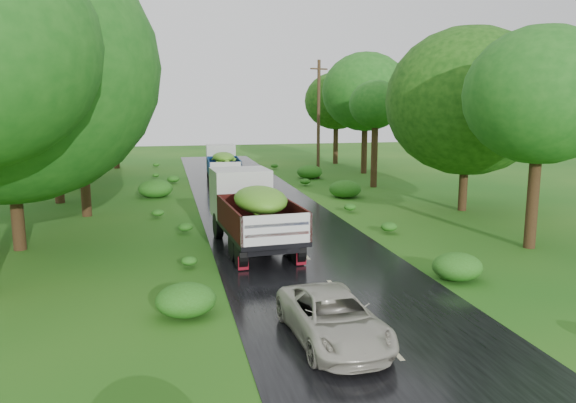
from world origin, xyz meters
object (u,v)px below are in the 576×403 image
object	(u,v)px
truck_near	(251,207)
car	(333,318)
truck_far	(222,162)
utility_pole	(319,118)

from	to	relation	value
truck_near	car	size ratio (longest dim) A/B	1.67
truck_near	truck_far	world-z (taller)	truck_near
truck_near	utility_pole	distance (m)	19.77
utility_pole	truck_near	bearing A→B (deg)	-135.62
truck_far	utility_pole	size ratio (longest dim) A/B	0.71
truck_near	utility_pole	xyz separation A→B (m)	(7.64, 18.03, 2.73)
truck_near	truck_far	xyz separation A→B (m)	(0.71, 17.57, -0.18)
truck_far	truck_near	bearing A→B (deg)	-90.10
utility_pole	car	bearing A→B (deg)	-127.46
truck_far	car	distance (m)	26.54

